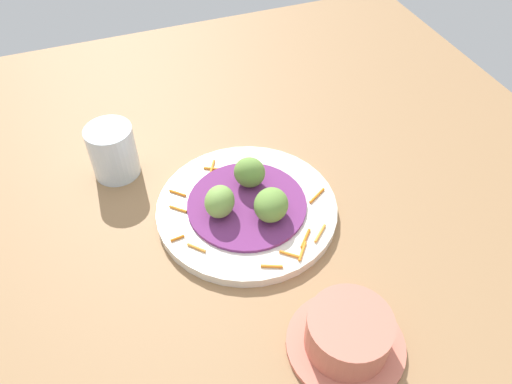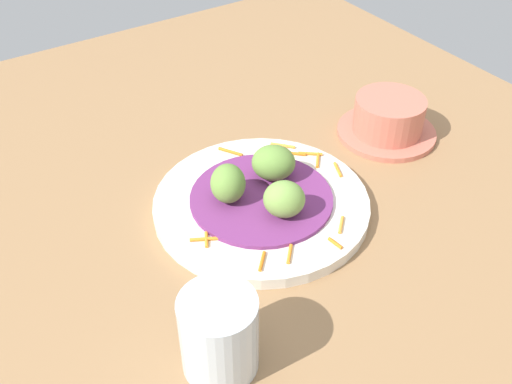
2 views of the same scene
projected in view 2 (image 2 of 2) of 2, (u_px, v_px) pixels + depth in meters
table_surface at (227, 215)px, 74.14cm from camera, size 110.00×110.00×2.00cm
main_plate at (261, 204)px, 73.01cm from camera, size 26.35×26.35×1.49cm
cabbage_bed at (261, 198)px, 72.37cm from camera, size 17.40×17.40×0.51cm
carrot_garnish at (283, 191)px, 73.47cm from camera, size 24.00×23.03×0.40cm
guac_scoop_left at (227, 184)px, 70.23cm from camera, size 6.12×5.94×4.75cm
guac_scoop_center at (284, 199)px, 68.27cm from camera, size 6.19×6.36×4.51cm
guac_scoop_right at (274, 163)px, 73.80cm from camera, size 7.04×7.20×4.37cm
terracotta_bowl at (388, 119)px, 84.43cm from camera, size 14.08×14.08×5.83cm
water_glass at (219, 334)px, 53.67cm from camera, size 7.21×7.21×8.55cm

